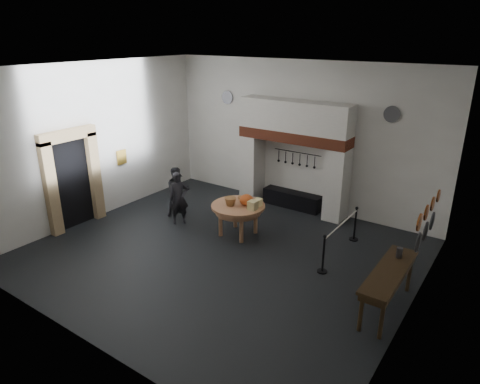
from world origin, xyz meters
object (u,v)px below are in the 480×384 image
Objects in this scene: work_table at (238,206)px; barrier_post_near at (323,255)px; iron_range at (292,199)px; barrier_post_far at (355,224)px; side_table at (390,271)px; visitor_far at (178,192)px; visitor_near at (179,198)px.

work_table is 2.81m from barrier_post_near.
work_table is (-0.27, -2.60, 0.59)m from iron_range.
barrier_post_near is at bearing -90.00° from barrier_post_far.
visitor_far is at bearing 170.17° from side_table.
work_table is at bearing -151.31° from barrier_post_far.
visitor_far reaches higher than barrier_post_far.
iron_range is 2.71m from barrier_post_far.
side_table is (4.37, -1.09, 0.03)m from work_table.
visitor_far is (-2.24, 0.06, -0.09)m from work_table.
barrier_post_near is (2.47, -3.10, 0.20)m from iron_range.
work_table is 1.62× the size of barrier_post_far.
side_table and barrier_post_near have the same top height.
visitor_far reaches higher than barrier_post_near.
work_table is at bearing 165.99° from side_table.
visitor_far reaches higher than iron_range.
iron_range is at bearing 83.99° from work_table.
work_table is 2.25m from visitor_far.
barrier_post_far is (2.74, 1.50, -0.39)m from work_table.
side_table is 2.44× the size of barrier_post_far.
visitor_near is 0.70× the size of side_table.
iron_range is at bearing 128.54° from barrier_post_near.
iron_range is at bearing 1.64° from visitor_near.
side_table is (6.22, -0.75, 0.10)m from visitor_near.
visitor_far is 6.72m from side_table.
visitor_near is 6.26m from side_table.
visitor_far reaches higher than side_table.
barrier_post_near is 2.00m from barrier_post_far.
visitor_far is (-0.40, 0.40, -0.01)m from visitor_near.
iron_range is at bearing -12.89° from visitor_far.
side_table is (4.10, -3.69, 0.62)m from iron_range.
iron_range is at bearing 156.03° from barrier_post_far.
work_table reaches higher than iron_range.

